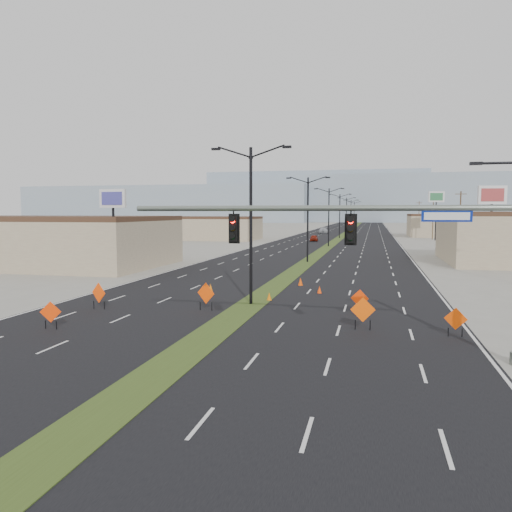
% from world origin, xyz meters
% --- Properties ---
extents(ground, '(600.00, 600.00, 0.00)m').
position_xyz_m(ground, '(0.00, 0.00, 0.00)').
color(ground, gray).
rests_on(ground, ground).
extents(road_surface, '(25.00, 400.00, 0.02)m').
position_xyz_m(road_surface, '(0.00, 100.00, 0.00)').
color(road_surface, black).
rests_on(road_surface, ground).
extents(median_strip, '(2.00, 400.00, 0.04)m').
position_xyz_m(median_strip, '(0.00, 100.00, 0.00)').
color(median_strip, '#344719').
rests_on(median_strip, ground).
extents(building_sw_far, '(30.00, 14.00, 4.50)m').
position_xyz_m(building_sw_far, '(-32.00, 85.00, 2.25)').
color(building_sw_far, tan).
rests_on(building_sw_far, ground).
extents(building_se_far, '(44.00, 16.00, 5.00)m').
position_xyz_m(building_se_far, '(38.00, 110.00, 2.50)').
color(building_se_far, tan).
rests_on(building_se_far, ground).
extents(mesa_west, '(180.00, 50.00, 22.00)m').
position_xyz_m(mesa_west, '(-120.00, 280.00, 11.00)').
color(mesa_west, '#8B9CAC').
rests_on(mesa_west, ground).
extents(mesa_center, '(220.00, 50.00, 28.00)m').
position_xyz_m(mesa_center, '(40.00, 300.00, 14.00)').
color(mesa_center, '#8B9CAC').
rests_on(mesa_center, ground).
extents(mesa_backdrop, '(140.00, 50.00, 32.00)m').
position_xyz_m(mesa_backdrop, '(-30.00, 320.00, 16.00)').
color(mesa_backdrop, '#8B9CAC').
rests_on(mesa_backdrop, ground).
extents(signal_mast, '(16.30, 0.60, 8.00)m').
position_xyz_m(signal_mast, '(8.56, 2.00, 4.79)').
color(signal_mast, slate).
rests_on(signal_mast, ground).
extents(streetlight_0, '(5.15, 0.24, 10.02)m').
position_xyz_m(streetlight_0, '(0.00, 12.00, 5.42)').
color(streetlight_0, black).
rests_on(streetlight_0, ground).
extents(streetlight_1, '(5.15, 0.24, 10.02)m').
position_xyz_m(streetlight_1, '(0.00, 40.00, 5.42)').
color(streetlight_1, black).
rests_on(streetlight_1, ground).
extents(streetlight_2, '(5.15, 0.24, 10.02)m').
position_xyz_m(streetlight_2, '(0.00, 68.00, 5.42)').
color(streetlight_2, black).
rests_on(streetlight_2, ground).
extents(streetlight_3, '(5.15, 0.24, 10.02)m').
position_xyz_m(streetlight_3, '(0.00, 96.00, 5.42)').
color(streetlight_3, black).
rests_on(streetlight_3, ground).
extents(streetlight_4, '(5.15, 0.24, 10.02)m').
position_xyz_m(streetlight_4, '(0.00, 124.00, 5.42)').
color(streetlight_4, black).
rests_on(streetlight_4, ground).
extents(streetlight_5, '(5.15, 0.24, 10.02)m').
position_xyz_m(streetlight_5, '(0.00, 152.00, 5.42)').
color(streetlight_5, black).
rests_on(streetlight_5, ground).
extents(streetlight_6, '(5.15, 0.24, 10.02)m').
position_xyz_m(streetlight_6, '(0.00, 180.00, 5.42)').
color(streetlight_6, black).
rests_on(streetlight_6, ground).
extents(utility_pole_1, '(1.60, 0.20, 9.00)m').
position_xyz_m(utility_pole_1, '(20.00, 60.00, 4.67)').
color(utility_pole_1, '#4C3823').
rests_on(utility_pole_1, ground).
extents(utility_pole_2, '(1.60, 0.20, 9.00)m').
position_xyz_m(utility_pole_2, '(20.00, 95.00, 4.67)').
color(utility_pole_2, '#4C3823').
rests_on(utility_pole_2, ground).
extents(utility_pole_3, '(1.60, 0.20, 9.00)m').
position_xyz_m(utility_pole_3, '(20.00, 130.00, 4.67)').
color(utility_pole_3, '#4C3823').
rests_on(utility_pole_3, ground).
extents(car_left, '(1.71, 3.84, 1.28)m').
position_xyz_m(car_left, '(-4.27, 82.99, 0.64)').
color(car_left, maroon).
rests_on(car_left, ground).
extents(car_mid, '(1.86, 4.32, 1.38)m').
position_xyz_m(car_mid, '(2.28, 102.69, 0.69)').
color(car_mid, black).
rests_on(car_mid, ground).
extents(car_far, '(2.68, 5.84, 1.65)m').
position_xyz_m(car_far, '(-6.16, 121.30, 0.83)').
color(car_far, '#ABAFB5').
rests_on(car_far, ground).
extents(construction_sign_0, '(1.15, 0.50, 1.64)m').
position_xyz_m(construction_sign_0, '(-8.67, 8.28, 0.96)').
color(construction_sign_0, '#FF4205').
rests_on(construction_sign_0, ground).
extents(construction_sign_1, '(1.05, 0.33, 1.43)m').
position_xyz_m(construction_sign_1, '(-8.24, 3.00, 0.84)').
color(construction_sign_1, '#F63805').
rests_on(construction_sign_1, ground).
extents(construction_sign_2, '(1.21, 0.49, 1.70)m').
position_xyz_m(construction_sign_2, '(-2.16, 9.41, 1.00)').
color(construction_sign_2, '#FF4705').
rests_on(construction_sign_2, ground).
extents(construction_sign_3, '(1.05, 0.23, 1.41)m').
position_xyz_m(construction_sign_3, '(6.90, 10.76, 0.82)').
color(construction_sign_3, '#FF3805').
rests_on(construction_sign_3, ground).
extents(construction_sign_4, '(1.25, 0.26, 1.68)m').
position_xyz_m(construction_sign_4, '(7.17, 6.46, 0.99)').
color(construction_sign_4, '#F14E05').
rests_on(construction_sign_4, ground).
extents(construction_sign_5, '(1.04, 0.30, 1.42)m').
position_xyz_m(construction_sign_5, '(11.50, 6.05, 0.83)').
color(construction_sign_5, '#E04004').
rests_on(construction_sign_5, ground).
extents(cone_0, '(0.40, 0.40, 0.56)m').
position_xyz_m(cone_0, '(0.87, 13.59, 0.28)').
color(cone_0, orange).
rests_on(cone_0, ground).
extents(cone_1, '(0.40, 0.40, 0.55)m').
position_xyz_m(cone_1, '(3.84, 17.39, 0.28)').
color(cone_1, '#FF3E05').
rests_on(cone_1, ground).
extents(cone_2, '(0.46, 0.46, 0.65)m').
position_xyz_m(cone_2, '(1.92, 20.95, 0.32)').
color(cone_2, '#F54805').
rests_on(cone_2, ground).
extents(cone_3, '(0.40, 0.40, 0.61)m').
position_xyz_m(cone_3, '(-4.18, 16.28, 0.30)').
color(cone_3, orange).
rests_on(cone_3, ground).
extents(pole_sign_west, '(2.65, 0.40, 8.12)m').
position_xyz_m(pole_sign_west, '(-16.62, 24.44, 6.54)').
color(pole_sign_west, black).
rests_on(pole_sign_west, ground).
extents(pole_sign_east_near, '(2.83, 0.78, 8.62)m').
position_xyz_m(pole_sign_east_near, '(19.27, 36.28, 6.98)').
color(pole_sign_east_near, black).
rests_on(pole_sign_east_near, ground).
extents(pole_sign_east_far, '(3.34, 1.14, 10.27)m').
position_xyz_m(pole_sign_east_far, '(20.26, 92.20, 8.43)').
color(pole_sign_east_far, black).
rests_on(pole_sign_east_far, ground).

